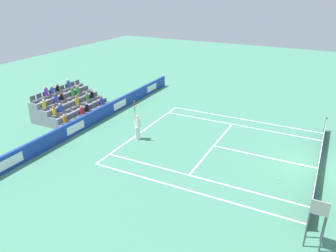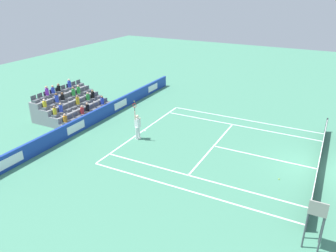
{
  "view_description": "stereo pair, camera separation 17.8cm",
  "coord_description": "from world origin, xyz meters",
  "px_view_note": "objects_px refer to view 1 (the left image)",
  "views": [
    {
      "loc": [
        18.82,
        -0.24,
        9.92
      ],
      "look_at": [
        0.69,
        -9.48,
        1.1
      ],
      "focal_mm": 35.16,
      "sensor_mm": 36.0,
      "label": 1
    },
    {
      "loc": [
        18.74,
        -0.08,
        9.92
      ],
      "look_at": [
        0.69,
        -9.48,
        1.1
      ],
      "focal_mm": 35.16,
      "sensor_mm": 36.0,
      "label": 2
    }
  ],
  "objects_px": {
    "tennis_net": "(319,161)",
    "tennis_player": "(137,126)",
    "umpire_chair": "(318,215)",
    "loose_tennis_ball": "(279,179)"
  },
  "relations": [
    {
      "from": "tennis_net",
      "to": "loose_tennis_ball",
      "type": "distance_m",
      "value": 2.87
    },
    {
      "from": "tennis_net",
      "to": "tennis_player",
      "type": "distance_m",
      "value": 11.58
    },
    {
      "from": "tennis_net",
      "to": "umpire_chair",
      "type": "distance_m",
      "value": 6.84
    },
    {
      "from": "umpire_chair",
      "to": "loose_tennis_ball",
      "type": "height_order",
      "value": "umpire_chair"
    },
    {
      "from": "tennis_net",
      "to": "umpire_chair",
      "type": "xyz_separation_m",
      "value": [
        6.76,
        0.28,
        1.03
      ]
    },
    {
      "from": "umpire_chair",
      "to": "tennis_net",
      "type": "bearing_deg",
      "value": -177.64
    },
    {
      "from": "umpire_chair",
      "to": "loose_tennis_ball",
      "type": "distance_m",
      "value": 5.22
    },
    {
      "from": "tennis_player",
      "to": "tennis_net",
      "type": "bearing_deg",
      "value": 96.89
    },
    {
      "from": "tennis_net",
      "to": "umpire_chair",
      "type": "bearing_deg",
      "value": 2.36
    },
    {
      "from": "tennis_player",
      "to": "loose_tennis_ball",
      "type": "relative_size",
      "value": 41.97
    }
  ]
}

